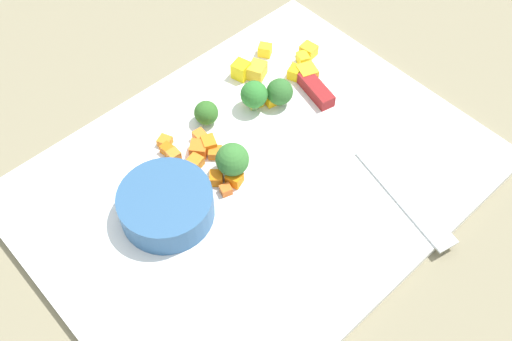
# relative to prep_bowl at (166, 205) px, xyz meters

# --- Properties ---
(ground_plane) EXTENTS (4.00, 4.00, 0.00)m
(ground_plane) POSITION_rel_prep_bowl_xyz_m (0.11, -0.03, -0.03)
(ground_plane) COLOR gray
(cutting_board) EXTENTS (0.51, 0.39, 0.01)m
(cutting_board) POSITION_rel_prep_bowl_xyz_m (0.11, -0.03, -0.02)
(cutting_board) COLOR white
(cutting_board) RESTS_ON ground_plane
(prep_bowl) EXTENTS (0.10, 0.10, 0.04)m
(prep_bowl) POSITION_rel_prep_bowl_xyz_m (0.00, 0.00, 0.00)
(prep_bowl) COLOR #305B8C
(prep_bowl) RESTS_ON cutting_board
(chef_knife) EXTENTS (0.08, 0.28, 0.02)m
(chef_knife) POSITION_rel_prep_bowl_xyz_m (0.23, -0.05, -0.01)
(chef_knife) COLOR silver
(chef_knife) RESTS_ON cutting_board
(carrot_dice_0) EXTENTS (0.02, 0.01, 0.01)m
(carrot_dice_0) POSITION_rel_prep_bowl_xyz_m (0.07, -0.02, -0.01)
(carrot_dice_0) COLOR orange
(carrot_dice_0) RESTS_ON cutting_board
(carrot_dice_1) EXTENTS (0.02, 0.02, 0.01)m
(carrot_dice_1) POSITION_rel_prep_bowl_xyz_m (0.07, -0.00, -0.01)
(carrot_dice_1) COLOR orange
(carrot_dice_1) RESTS_ON cutting_board
(carrot_dice_2) EXTENTS (0.01, 0.01, 0.01)m
(carrot_dice_2) POSITION_rel_prep_bowl_xyz_m (0.05, 0.05, -0.01)
(carrot_dice_2) COLOR orange
(carrot_dice_2) RESTS_ON cutting_board
(carrot_dice_3) EXTENTS (0.01, 0.01, 0.01)m
(carrot_dice_3) POSITION_rel_prep_bowl_xyz_m (0.05, 0.07, -0.01)
(carrot_dice_3) COLOR orange
(carrot_dice_3) RESTS_ON cutting_board
(carrot_dice_4) EXTENTS (0.02, 0.02, 0.01)m
(carrot_dice_4) POSITION_rel_prep_bowl_xyz_m (0.08, -0.02, -0.01)
(carrot_dice_4) COLOR orange
(carrot_dice_4) RESTS_ON cutting_board
(carrot_dice_5) EXTENTS (0.03, 0.03, 0.01)m
(carrot_dice_5) POSITION_rel_prep_bowl_xyz_m (0.08, 0.04, -0.01)
(carrot_dice_5) COLOR orange
(carrot_dice_5) RESTS_ON cutting_board
(carrot_dice_6) EXTENTS (0.02, 0.02, 0.01)m
(carrot_dice_6) POSITION_rel_prep_bowl_xyz_m (0.06, 0.08, -0.01)
(carrot_dice_6) COLOR orange
(carrot_dice_6) RESTS_ON cutting_board
(carrot_dice_7) EXTENTS (0.02, 0.02, 0.01)m
(carrot_dice_7) POSITION_rel_prep_bowl_xyz_m (0.06, 0.03, -0.01)
(carrot_dice_7) COLOR orange
(carrot_dice_7) RESTS_ON cutting_board
(carrot_dice_8) EXTENTS (0.02, 0.02, 0.01)m
(carrot_dice_8) POSITION_rel_prep_bowl_xyz_m (0.09, 0.03, -0.01)
(carrot_dice_8) COLOR orange
(carrot_dice_8) RESTS_ON cutting_board
(carrot_dice_9) EXTENTS (0.02, 0.02, 0.02)m
(carrot_dice_9) POSITION_rel_prep_bowl_xyz_m (0.09, 0.04, -0.01)
(carrot_dice_9) COLOR orange
(carrot_dice_9) RESTS_ON cutting_board
(carrot_dice_10) EXTENTS (0.01, 0.02, 0.01)m
(carrot_dice_10) POSITION_rel_prep_bowl_xyz_m (0.09, 0.06, -0.01)
(carrot_dice_10) COLOR orange
(carrot_dice_10) RESTS_ON cutting_board
(pepper_dice_0) EXTENTS (0.02, 0.02, 0.02)m
(pepper_dice_0) POSITION_rel_prep_bowl_xyz_m (0.20, 0.10, -0.01)
(pepper_dice_0) COLOR yellow
(pepper_dice_0) RESTS_ON cutting_board
(pepper_dice_1) EXTENTS (0.02, 0.02, 0.02)m
(pepper_dice_1) POSITION_rel_prep_bowl_xyz_m (0.25, 0.06, -0.01)
(pepper_dice_1) COLOR yellow
(pepper_dice_1) RESTS_ON cutting_board
(pepper_dice_2) EXTENTS (0.03, 0.03, 0.02)m
(pepper_dice_2) POSITION_rel_prep_bowl_xyz_m (0.26, 0.04, -0.01)
(pepper_dice_2) COLOR yellow
(pepper_dice_2) RESTS_ON cutting_board
(pepper_dice_3) EXTENTS (0.02, 0.02, 0.02)m
(pepper_dice_3) POSITION_rel_prep_bowl_xyz_m (0.25, 0.11, -0.01)
(pepper_dice_3) COLOR yellow
(pepper_dice_3) RESTS_ON cutting_board
(pepper_dice_4) EXTENTS (0.03, 0.03, 0.02)m
(pepper_dice_4) POSITION_rel_prep_bowl_xyz_m (0.21, 0.09, -0.01)
(pepper_dice_4) COLOR yellow
(pepper_dice_4) RESTS_ON cutting_board
(pepper_dice_5) EXTENTS (0.02, 0.02, 0.01)m
(pepper_dice_5) POSITION_rel_prep_bowl_xyz_m (0.28, 0.07, -0.01)
(pepper_dice_5) COLOR yellow
(pepper_dice_5) RESTS_ON cutting_board
(pepper_dice_6) EXTENTS (0.02, 0.02, 0.01)m
(pepper_dice_6) POSITION_rel_prep_bowl_xyz_m (0.19, 0.04, -0.01)
(pepper_dice_6) COLOR yellow
(pepper_dice_6) RESTS_ON cutting_board
(pepper_dice_7) EXTENTS (0.02, 0.02, 0.02)m
(pepper_dice_7) POSITION_rel_prep_bowl_xyz_m (0.29, 0.07, -0.01)
(pepper_dice_7) COLOR yellow
(pepper_dice_7) RESTS_ON cutting_board
(pepper_dice_8) EXTENTS (0.02, 0.02, 0.02)m
(pepper_dice_8) POSITION_rel_prep_bowl_xyz_m (0.18, 0.05, -0.01)
(pepper_dice_8) COLOR yellow
(pepper_dice_8) RESTS_ON cutting_board
(broccoli_floret_0) EXTENTS (0.03, 0.03, 0.04)m
(broccoli_floret_0) POSITION_rel_prep_bowl_xyz_m (0.17, 0.05, 0.01)
(broccoli_floret_0) COLOR #82B267
(broccoli_floret_0) RESTS_ON cutting_board
(broccoli_floret_1) EXTENTS (0.03, 0.03, 0.04)m
(broccoli_floret_1) POSITION_rel_prep_bowl_xyz_m (0.20, 0.04, 0.00)
(broccoli_floret_1) COLOR #8DB268
(broccoli_floret_1) RESTS_ON cutting_board
(broccoli_floret_2) EXTENTS (0.03, 0.03, 0.03)m
(broccoli_floret_2) POSITION_rel_prep_bowl_xyz_m (0.12, 0.07, -0.00)
(broccoli_floret_2) COLOR #8AB169
(broccoli_floret_2) RESTS_ON cutting_board
(broccoli_floret_3) EXTENTS (0.04, 0.04, 0.04)m
(broccoli_floret_3) POSITION_rel_prep_bowl_xyz_m (0.09, -0.01, 0.01)
(broccoli_floret_3) COLOR #84B35A
(broccoli_floret_3) RESTS_ON cutting_board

